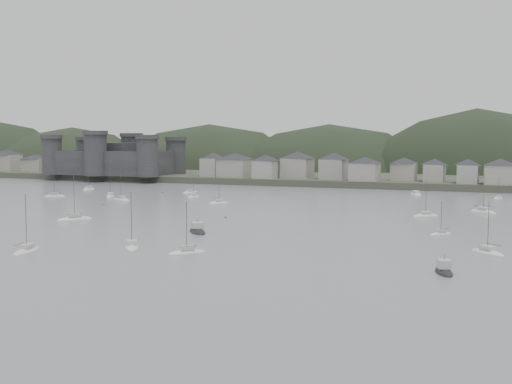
% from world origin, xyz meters
% --- Properties ---
extents(ground, '(900.00, 900.00, 0.00)m').
position_xyz_m(ground, '(0.00, 0.00, 0.00)').
color(ground, slate).
rests_on(ground, ground).
extents(far_shore_land, '(900.00, 250.00, 3.00)m').
position_xyz_m(far_shore_land, '(0.00, 295.00, 1.50)').
color(far_shore_land, '#383D2D').
rests_on(far_shore_land, ground).
extents(forested_ridge, '(851.55, 103.94, 102.57)m').
position_xyz_m(forested_ridge, '(4.83, 269.40, -11.28)').
color(forested_ridge, black).
rests_on(forested_ridge, ground).
extents(castle, '(66.00, 43.00, 20.00)m').
position_xyz_m(castle, '(-120.00, 179.80, 10.96)').
color(castle, '#2E2E31').
rests_on(castle, far_shore_land).
extents(waterfront_town, '(451.48, 28.46, 12.92)m').
position_xyz_m(waterfront_town, '(50.59, 183.34, 8.66)').
color(waterfront_town, gray).
rests_on(waterfront_town, far_shore_land).
extents(sailboat_lead, '(7.71, 7.15, 10.93)m').
position_xyz_m(sailboat_lead, '(47.32, 83.56, 0.18)').
color(sailboat_lead, silver).
rests_on(sailboat_lead, ground).
extents(moored_fleet, '(253.61, 179.94, 13.19)m').
position_xyz_m(moored_fleet, '(-9.06, 63.99, 0.17)').
color(moored_fleet, silver).
rests_on(moored_fleet, ground).
extents(motor_launch_near, '(4.55, 7.43, 3.69)m').
position_xyz_m(motor_launch_near, '(59.42, 8.64, 0.30)').
color(motor_launch_near, black).
rests_on(motor_launch_near, ground).
extents(motor_launch_far, '(8.16, 8.90, 4.11)m').
position_xyz_m(motor_launch_far, '(1.97, 33.47, 0.28)').
color(motor_launch_far, black).
rests_on(motor_launch_far, ground).
extents(mooring_buoys, '(153.20, 62.23, 0.70)m').
position_xyz_m(mooring_buoys, '(7.49, 88.90, 0.15)').
color(mooring_buoys, '#AC5F39').
rests_on(mooring_buoys, ground).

